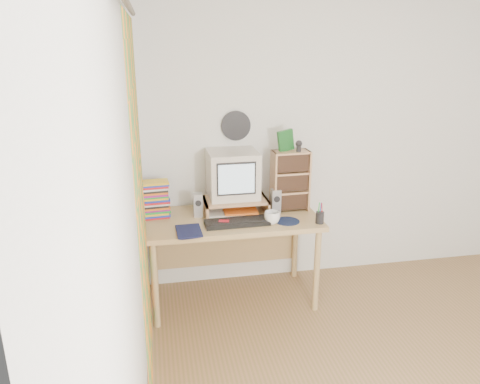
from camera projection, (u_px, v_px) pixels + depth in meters
name	position (u px, v px, depth m)	size (l,w,h in m)	color
back_wall	(338.00, 142.00, 4.15)	(3.50, 3.50, 0.00)	white
left_wall	(131.00, 234.00, 2.21)	(3.50, 3.50, 0.00)	white
curtain	(142.00, 217.00, 2.70)	(2.20, 2.20, 0.00)	orange
wall_disc	(236.00, 126.00, 3.91)	(0.25, 0.25, 0.02)	black
desk	(231.00, 230.00, 3.88)	(1.40, 0.70, 0.75)	tan
monitor_riser	(236.00, 202.00, 3.85)	(0.52, 0.30, 0.12)	tan
crt_monitor	(233.00, 175.00, 3.83)	(0.40, 0.40, 0.38)	beige
speaker_left	(198.00, 205.00, 3.78)	(0.07, 0.07, 0.19)	#9D9DA1
speaker_right	(276.00, 201.00, 3.85)	(0.08, 0.08, 0.20)	#9D9DA1
keyboard	(237.00, 222.00, 3.63)	(0.50, 0.17, 0.03)	black
dvd_stack	(156.00, 200.00, 3.75)	(0.20, 0.14, 0.29)	brown
cd_rack	(290.00, 181.00, 3.88)	(0.30, 0.16, 0.51)	tan
mug	(272.00, 218.00, 3.64)	(0.12, 0.12, 0.10)	white
diary	(176.00, 231.00, 3.46)	(0.22, 0.17, 0.04)	#10143B
mousepad	(287.00, 221.00, 3.69)	(0.20, 0.20, 0.00)	#101637
pen_cup	(320.00, 215.00, 3.64)	(0.06, 0.06, 0.13)	black
papers	(230.00, 212.00, 3.84)	(0.31, 0.23, 0.04)	silver
red_box	(224.00, 223.00, 3.61)	(0.08, 0.05, 0.04)	red
game_box	(286.00, 141.00, 3.77)	(0.13, 0.03, 0.17)	#17531F
webcam	(299.00, 146.00, 3.76)	(0.05, 0.05, 0.09)	black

